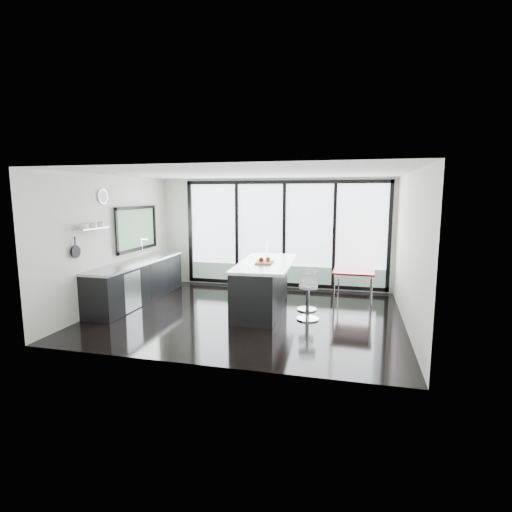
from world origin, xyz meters
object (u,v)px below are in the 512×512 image
(island, at_px, (262,285))
(red_table, at_px, (354,285))
(bar_stool_near, at_px, (308,302))
(bar_stool_far, at_px, (307,295))

(island, relative_size, red_table, 1.71)
(island, xyz_separation_m, bar_stool_near, (1.03, -0.49, -0.18))
(bar_stool_near, height_order, red_table, red_table)
(island, xyz_separation_m, bar_stool_far, (0.93, 0.16, -0.19))
(bar_stool_far, xyz_separation_m, red_table, (0.94, 0.82, 0.07))
(island, height_order, bar_stool_far, island)
(island, xyz_separation_m, red_table, (1.87, 0.98, -0.12))
(bar_stool_far, relative_size, red_table, 0.44)
(bar_stool_near, xyz_separation_m, red_table, (0.84, 1.47, 0.06))
(bar_stool_far, bearing_deg, island, 178.99)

